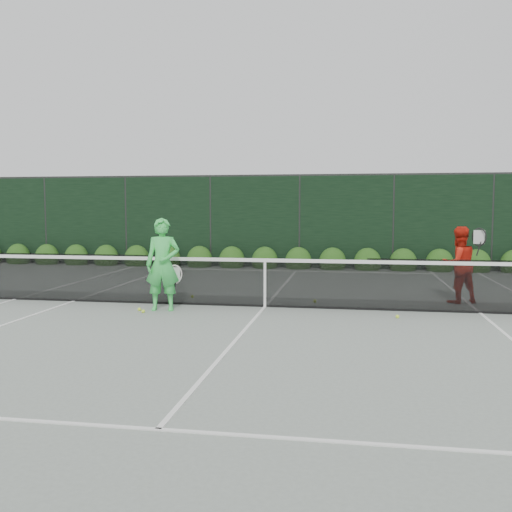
# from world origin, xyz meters

# --- Properties ---
(ground) EXTENTS (80.00, 80.00, 0.00)m
(ground) POSITION_xyz_m (0.00, 0.00, 0.00)
(ground) COLOR gray
(ground) RESTS_ON ground
(tennis_net) EXTENTS (12.90, 0.10, 1.07)m
(tennis_net) POSITION_xyz_m (-0.02, 0.00, 0.53)
(tennis_net) COLOR black
(tennis_net) RESTS_ON ground
(player_woman) EXTENTS (0.71, 0.53, 1.79)m
(player_woman) POSITION_xyz_m (-1.90, -0.68, 0.89)
(player_woman) COLOR #40DA5A
(player_woman) RESTS_ON ground
(player_man) EXTENTS (0.95, 0.84, 1.60)m
(player_man) POSITION_xyz_m (3.90, 1.17, 0.80)
(player_man) COLOR red
(player_man) RESTS_ON ground
(court_lines) EXTENTS (11.03, 23.83, 0.01)m
(court_lines) POSITION_xyz_m (0.00, 0.00, 0.01)
(court_lines) COLOR white
(court_lines) RESTS_ON ground
(windscreen_fence) EXTENTS (32.00, 21.07, 3.06)m
(windscreen_fence) POSITION_xyz_m (0.00, -2.71, 1.51)
(windscreen_fence) COLOR black
(windscreen_fence) RESTS_ON ground
(hedge_row) EXTENTS (31.66, 0.65, 0.94)m
(hedge_row) POSITION_xyz_m (-0.00, 7.15, 0.23)
(hedge_row) COLOR #183D10
(hedge_row) RESTS_ON ground
(tennis_balls) EXTENTS (4.93, 1.93, 0.07)m
(tennis_balls) POSITION_xyz_m (-0.55, -0.22, 0.03)
(tennis_balls) COLOR #CFF436
(tennis_balls) RESTS_ON ground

